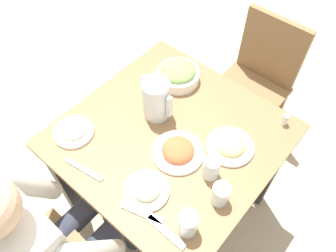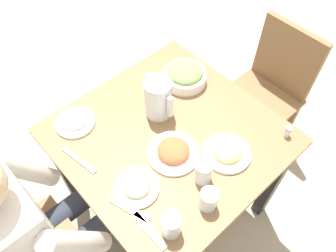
# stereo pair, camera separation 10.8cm
# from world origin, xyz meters

# --- Properties ---
(ground_plane) EXTENTS (8.00, 8.00, 0.00)m
(ground_plane) POSITION_xyz_m (0.00, 0.00, 0.00)
(ground_plane) COLOR tan
(dining_table) EXTENTS (0.87, 0.87, 0.76)m
(dining_table) POSITION_xyz_m (0.00, 0.00, 0.62)
(dining_table) COLOR olive
(dining_table) RESTS_ON ground_plane
(chair_far) EXTENTS (0.40, 0.40, 0.86)m
(chair_far) POSITION_xyz_m (0.01, 0.80, 0.48)
(chair_far) COLOR olive
(chair_far) RESTS_ON ground_plane
(diner_near) EXTENTS (0.48, 0.53, 1.15)m
(diner_near) POSITION_xyz_m (-0.09, -0.59, 0.63)
(diner_near) COLOR silver
(diner_near) RESTS_ON ground_plane
(water_pitcher) EXTENTS (0.16, 0.12, 0.19)m
(water_pitcher) POSITION_xyz_m (-0.12, 0.05, 0.85)
(water_pitcher) COLOR silver
(water_pitcher) RESTS_ON dining_table
(salad_bowl) EXTENTS (0.20, 0.20, 0.09)m
(salad_bowl) POSITION_xyz_m (-0.18, 0.27, 0.80)
(salad_bowl) COLOR white
(salad_bowl) RESTS_ON dining_table
(plate_beans) EXTENTS (0.18, 0.18, 0.04)m
(plate_beans) POSITION_xyz_m (0.10, -0.26, 0.77)
(plate_beans) COLOR white
(plate_beans) RESTS_ON dining_table
(plate_fries) EXTENTS (0.20, 0.20, 0.05)m
(plate_fries) POSITION_xyz_m (0.23, 0.11, 0.77)
(plate_fries) COLOR white
(plate_fries) RESTS_ON dining_table
(plate_yoghurt) EXTENTS (0.17, 0.17, 0.05)m
(plate_yoghurt) POSITION_xyz_m (-0.32, -0.27, 0.77)
(plate_yoghurt) COLOR white
(plate_yoghurt) RESTS_ON dining_table
(plate_rice_curry) EXTENTS (0.22, 0.22, 0.06)m
(plate_rice_curry) POSITION_xyz_m (0.08, -0.05, 0.78)
(plate_rice_curry) COLOR white
(plate_rice_curry) RESTS_ON dining_table
(water_glass_far_right) EXTENTS (0.07, 0.07, 0.11)m
(water_glass_far_right) POSITION_xyz_m (0.24, -0.05, 0.81)
(water_glass_far_right) COLOR silver
(water_glass_far_right) RESTS_ON dining_table
(water_glass_by_pitcher) EXTENTS (0.07, 0.07, 0.11)m
(water_glass_by_pitcher) POSITION_xyz_m (0.31, -0.28, 0.81)
(water_glass_by_pitcher) COLOR silver
(water_glass_by_pitcher) RESTS_ON dining_table
(water_glass_far_left) EXTENTS (0.07, 0.07, 0.10)m
(water_glass_far_left) POSITION_xyz_m (0.33, -0.11, 0.81)
(water_glass_far_left) COLOR silver
(water_glass_far_left) RESTS_ON dining_table
(salt_shaker) EXTENTS (0.03, 0.03, 0.05)m
(salt_shaker) POSITION_xyz_m (0.34, 0.37, 0.79)
(salt_shaker) COLOR white
(salt_shaker) RESTS_ON dining_table
(fork_near) EXTENTS (0.17, 0.03, 0.01)m
(fork_near) POSITION_xyz_m (0.26, -0.33, 0.76)
(fork_near) COLOR silver
(fork_near) RESTS_ON dining_table
(knife_near) EXTENTS (0.19, 0.05, 0.01)m
(knife_near) POSITION_xyz_m (-0.15, -0.36, 0.76)
(knife_near) COLOR silver
(knife_near) RESTS_ON dining_table
(fork_far) EXTENTS (0.17, 0.07, 0.01)m
(fork_far) POSITION_xyz_m (0.15, -0.34, 0.76)
(fork_far) COLOR silver
(fork_far) RESTS_ON dining_table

